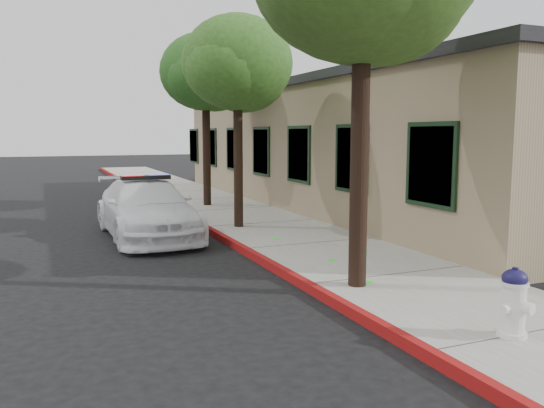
{
  "coord_description": "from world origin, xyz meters",
  "views": [
    {
      "loc": [
        -3.88,
        -7.76,
        2.56
      ],
      "look_at": [
        0.2,
        1.97,
        1.21
      ],
      "focal_mm": 36.46,
      "sensor_mm": 36.0,
      "label": 1
    }
  ],
  "objects": [
    {
      "name": "ground",
      "position": [
        0.0,
        0.0,
        0.0
      ],
      "size": [
        120.0,
        120.0,
        0.0
      ],
      "primitive_type": "plane",
      "color": "black",
      "rests_on": "ground"
    },
    {
      "name": "sidewalk",
      "position": [
        1.6,
        3.0,
        0.07
      ],
      "size": [
        3.2,
        60.0,
        0.15
      ],
      "primitive_type": "cube",
      "color": "gray",
      "rests_on": "ground"
    },
    {
      "name": "red_curb",
      "position": [
        0.06,
        3.0,
        0.08
      ],
      "size": [
        0.14,
        60.0,
        0.16
      ],
      "primitive_type": "cube",
      "color": "#9F1113",
      "rests_on": "ground"
    },
    {
      "name": "clapboard_building",
      "position": [
        6.69,
        9.0,
        2.13
      ],
      "size": [
        7.3,
        20.89,
        4.24
      ],
      "color": "#9D8867",
      "rests_on": "ground"
    },
    {
      "name": "police_car",
      "position": [
        -1.51,
        5.92,
        0.72
      ],
      "size": [
        2.12,
        4.96,
        1.55
      ],
      "rotation": [
        0.0,
        0.0,
        0.02
      ],
      "color": "white",
      "rests_on": "ground"
    },
    {
      "name": "fire_hydrant",
      "position": [
        1.22,
        -3.02,
        0.57
      ],
      "size": [
        0.49,
        0.42,
        0.84
      ],
      "rotation": [
        0.0,
        0.0,
        0.25
      ],
      "color": "white",
      "rests_on": "sidewalk"
    },
    {
      "name": "street_tree_mid",
      "position": [
        0.83,
        5.74,
        4.21
      ],
      "size": [
        2.83,
        2.9,
        5.38
      ],
      "rotation": [
        0.0,
        0.0,
        0.25
      ],
      "color": "black",
      "rests_on": "sidewalk"
    },
    {
      "name": "street_tree_far",
      "position": [
        1.35,
        10.27,
        4.46
      ],
      "size": [
        3.09,
        3.11,
        5.73
      ],
      "rotation": [
        0.0,
        0.0,
        0.32
      ],
      "color": "black",
      "rests_on": "sidewalk"
    }
  ]
}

